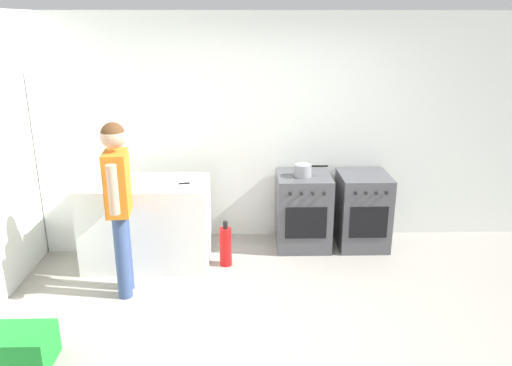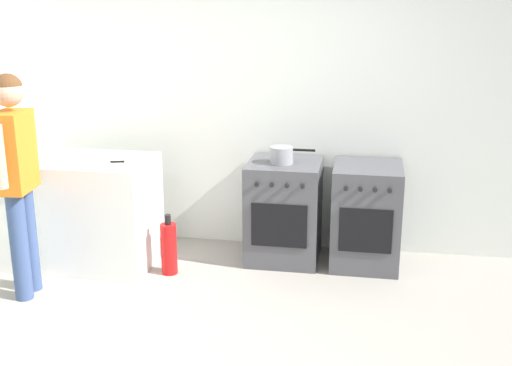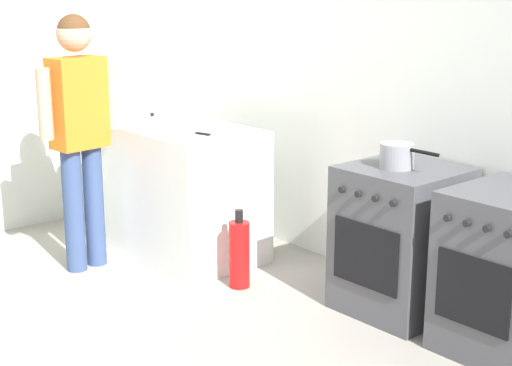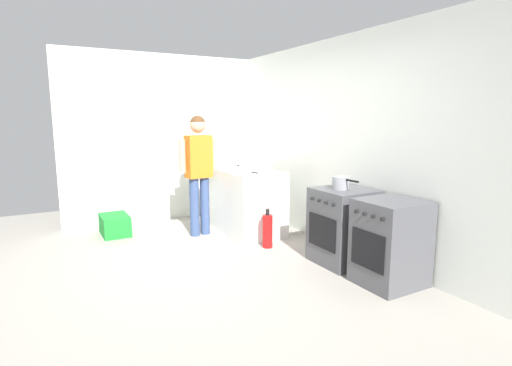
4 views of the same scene
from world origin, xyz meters
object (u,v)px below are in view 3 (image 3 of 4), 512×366
at_px(knife_chef, 152,113).
at_px(larder_cabinet, 153,89).
at_px(knife_carving, 191,132).
at_px(fire_extinguisher, 239,254).
at_px(oven_right, 508,272).
at_px(pot, 397,156).
at_px(oven_left, 401,239).
at_px(person, 79,120).

xyz_separation_m(knife_chef, larder_cabinet, (-0.47, 0.32, 0.10)).
bearing_deg(knife_chef, knife_carving, -16.19).
relative_size(knife_chef, fire_extinguisher, 0.55).
bearing_deg(oven_right, knife_carving, -167.56).
xyz_separation_m(pot, fire_extinguisher, (-0.85, -0.43, -0.70)).
distance_m(oven_right, larder_cabinet, 3.38).
bearing_deg(knife_carving, fire_extinguisher, -2.66).
height_order(oven_left, knife_carving, knife_carving).
height_order(oven_left, larder_cabinet, larder_cabinet).
relative_size(knife_chef, person, 0.17).
height_order(oven_left, oven_right, same).
relative_size(person, larder_cabinet, 0.83).
height_order(knife_carving, larder_cabinet, larder_cabinet).
distance_m(knife_chef, fire_extinguisher, 1.50).
relative_size(oven_left, larder_cabinet, 0.42).
height_order(pot, knife_chef, pot).
xyz_separation_m(oven_right, knife_chef, (-2.86, -0.22, 0.48)).
relative_size(pot, knife_chef, 1.34).
relative_size(oven_right, knife_chef, 3.07).
height_order(knife_chef, person, person).
bearing_deg(larder_cabinet, knife_chef, -34.49).
bearing_deg(knife_carving, knife_chef, 163.81).
relative_size(fire_extinguisher, larder_cabinet, 0.25).
xyz_separation_m(oven_left, knife_chef, (-2.18, -0.22, 0.48)).
relative_size(pot, knife_carving, 1.13).
distance_m(pot, larder_cabinet, 2.64).
relative_size(knife_chef, knife_carving, 0.84).
bearing_deg(fire_extinguisher, person, -149.80).
bearing_deg(oven_right, larder_cabinet, 178.25).
height_order(oven_left, person, person).
bearing_deg(knife_chef, larder_cabinet, 145.51).
distance_m(knife_carving, larder_cabinet, 1.39).
distance_m(pot, knife_chef, 2.17).
relative_size(person, fire_extinguisher, 3.32).
bearing_deg(knife_chef, oven_right, 4.41).
bearing_deg(person, knife_chef, 114.91).
xyz_separation_m(oven_right, person, (-2.49, -1.02, 0.57)).
xyz_separation_m(knife_carving, larder_cabinet, (-1.27, 0.56, 0.10)).
bearing_deg(pot, fire_extinguisher, -153.07).
relative_size(oven_left, pot, 2.29).
xyz_separation_m(pot, knife_chef, (-2.16, -0.18, -0.02)).
xyz_separation_m(person, larder_cabinet, (-0.84, 1.13, 0.01)).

